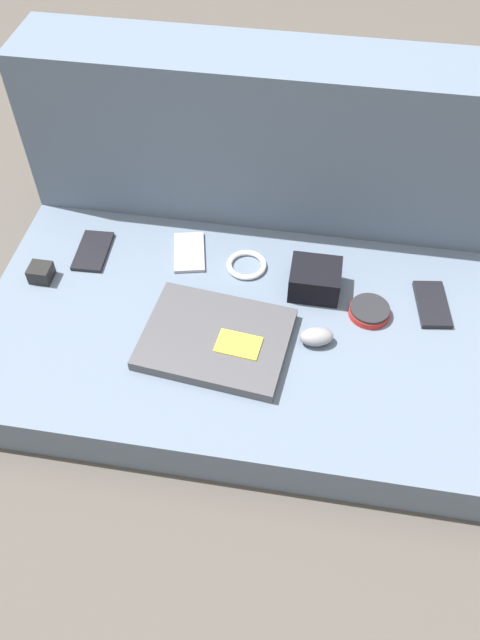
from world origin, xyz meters
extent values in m
plane|color=#4C4742|center=(0.00, 0.00, 0.00)|extent=(8.00, 8.00, 0.00)
cube|color=slate|center=(0.00, 0.00, 0.05)|extent=(1.12, 0.62, 0.10)
cube|color=slate|center=(0.00, 0.41, 0.25)|extent=(1.12, 0.20, 0.50)
cube|color=#47474C|center=(-0.04, -0.05, 0.12)|extent=(0.32, 0.26, 0.02)
cube|color=yellow|center=(0.01, -0.07, 0.13)|extent=(0.10, 0.07, 0.00)
ellipsoid|color=gray|center=(0.16, -0.02, 0.12)|extent=(0.08, 0.06, 0.04)
cylinder|color=red|center=(0.27, 0.08, 0.11)|extent=(0.09, 0.09, 0.02)
cylinder|color=#232328|center=(0.27, 0.08, 0.12)|extent=(0.09, 0.09, 0.01)
cube|color=black|center=(-0.38, 0.16, 0.11)|extent=(0.08, 0.13, 0.01)
cube|color=black|center=(0.41, 0.12, 0.11)|extent=(0.08, 0.14, 0.01)
cube|color=#99999E|center=(-0.15, 0.20, 0.11)|extent=(0.10, 0.14, 0.01)
cube|color=black|center=(0.15, 0.13, 0.14)|extent=(0.11, 0.10, 0.07)
cube|color=black|center=(-0.47, 0.07, 0.12)|extent=(0.05, 0.05, 0.04)
torus|color=white|center=(-0.01, 0.18, 0.11)|extent=(0.09, 0.09, 0.01)
camera|label=1|loc=(0.14, -0.83, 1.14)|focal=35.00mm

